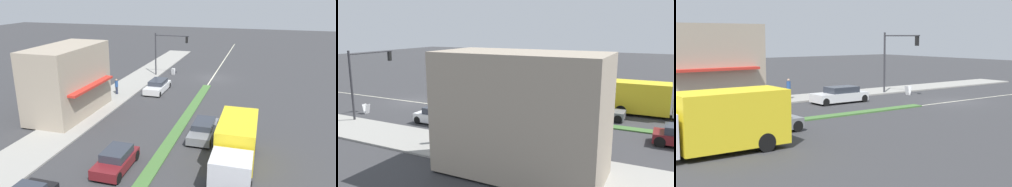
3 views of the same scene
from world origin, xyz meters
The scene contains 11 objects.
ground_plane centered at (0.00, 18.00, 0.00)m, with size 160.00×160.00×0.00m, color #38383A.
sidewalk_right centered at (9.00, 18.50, 0.06)m, with size 4.00×73.00×0.12m, color #9E9B93.
lane_marking_center centered at (0.00, 0.00, 0.00)m, with size 0.16×60.00×0.01m, color beige.
building_corner_store centered at (10.42, 16.94, 3.23)m, with size 4.80×8.48×6.21m.
traffic_signal_main centered at (6.12, 0.84, 3.90)m, with size 4.59×0.34×5.60m.
pedestrian centered at (8.86, 10.39, 1.01)m, with size 0.34×0.34×1.70m.
warning_aframe_sign centered at (5.43, -0.22, 0.43)m, with size 0.45×0.53×0.84m.
delivery_truck centered at (-5.00, 22.22, 1.47)m, with size 2.44×7.50×2.87m.
van_white centered at (5.00, 7.84, 0.63)m, with size 1.91×4.59×1.32m.
suv_grey centered at (-2.20, 18.31, 0.60)m, with size 1.77×4.47×1.23m.
sedan_maroon centered at (2.20, 24.74, 0.64)m, with size 1.79×3.80×1.32m.
Camera 1 is at (-6.23, 41.60, 10.84)m, focal length 35.00 mm.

